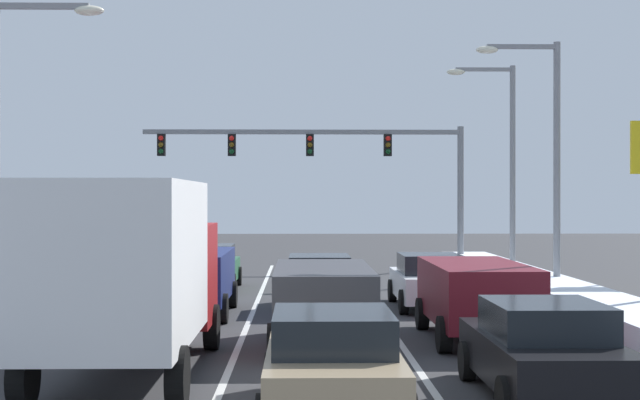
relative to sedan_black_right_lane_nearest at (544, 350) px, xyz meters
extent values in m
plane|color=#333335|center=(-3.29, 6.72, -0.76)|extent=(120.00, 120.00, 0.00)
cube|color=silver|center=(-1.59, 10.13, -0.76)|extent=(0.14, 37.46, 0.01)
cube|color=silver|center=(-4.99, 10.13, -0.76)|extent=(0.14, 37.46, 0.01)
cube|color=silver|center=(3.71, 10.13, -0.45)|extent=(1.97, 37.46, 0.62)
cube|color=silver|center=(-10.29, 10.13, -0.44)|extent=(1.70, 37.46, 0.64)
cube|color=black|center=(0.00, 0.04, -0.13)|extent=(1.82, 4.50, 0.70)
cube|color=black|center=(0.00, -0.11, 0.47)|extent=(1.64, 2.20, 0.55)
cube|color=red|center=(-0.69, -2.16, -0.01)|extent=(0.24, 0.08, 0.14)
cube|color=red|center=(0.69, -2.16, -0.01)|extent=(0.24, 0.08, 0.14)
cylinder|color=black|center=(-0.89, 1.59, -0.43)|extent=(0.22, 0.66, 0.66)
cylinder|color=black|center=(0.89, 1.59, -0.43)|extent=(0.22, 0.66, 0.66)
cylinder|color=black|center=(-0.89, -1.51, -0.43)|extent=(0.22, 0.66, 0.66)
cylinder|color=black|center=(0.89, -1.51, -0.43)|extent=(0.22, 0.66, 0.66)
cube|color=maroon|center=(0.10, 6.12, 0.28)|extent=(1.95, 4.90, 1.25)
cube|color=black|center=(0.10, 3.71, 0.56)|extent=(1.56, 0.06, 0.55)
cube|color=red|center=(-0.68, 3.72, 0.18)|extent=(0.20, 0.08, 0.28)
cube|color=red|center=(0.88, 3.72, 0.18)|extent=(0.20, 0.08, 0.28)
cylinder|color=black|center=(-0.85, 7.82, -0.39)|extent=(0.25, 0.74, 0.74)
cylinder|color=black|center=(1.06, 7.82, -0.39)|extent=(0.25, 0.74, 0.74)
cylinder|color=black|center=(-0.85, 4.42, -0.39)|extent=(0.25, 0.74, 0.74)
cylinder|color=black|center=(1.06, 4.42, -0.39)|extent=(0.25, 0.74, 0.74)
cube|color=silver|center=(-0.09, 12.25, -0.13)|extent=(1.82, 4.50, 0.70)
cube|color=black|center=(-0.09, 12.10, 0.47)|extent=(1.64, 2.20, 0.55)
cube|color=red|center=(-0.78, 10.05, -0.01)|extent=(0.24, 0.08, 0.14)
cube|color=red|center=(0.60, 10.05, -0.01)|extent=(0.24, 0.08, 0.14)
cylinder|color=black|center=(-0.98, 13.80, -0.43)|extent=(0.22, 0.66, 0.66)
cylinder|color=black|center=(0.80, 13.80, -0.43)|extent=(0.22, 0.66, 0.66)
cylinder|color=black|center=(-0.98, 10.70, -0.43)|extent=(0.22, 0.66, 0.66)
cylinder|color=black|center=(0.80, 10.70, -0.43)|extent=(0.22, 0.66, 0.66)
cube|color=#937F60|center=(-3.26, -1.07, -0.13)|extent=(1.82, 4.50, 0.70)
cube|color=black|center=(-3.26, -1.22, 0.47)|extent=(1.64, 2.20, 0.55)
cube|color=red|center=(-3.95, -3.27, -0.01)|extent=(0.24, 0.08, 0.14)
cube|color=red|center=(-2.57, -3.27, -0.01)|extent=(0.24, 0.08, 0.14)
cylinder|color=black|center=(-4.15, 0.48, -0.43)|extent=(0.22, 0.66, 0.66)
cylinder|color=black|center=(-2.37, 0.48, -0.43)|extent=(0.22, 0.66, 0.66)
cube|color=#38383D|center=(-3.24, 5.10, 0.28)|extent=(1.95, 4.90, 1.25)
cube|color=black|center=(-3.24, 2.69, 0.56)|extent=(1.56, 0.06, 0.55)
cube|color=red|center=(-4.02, 2.70, 0.18)|extent=(0.20, 0.08, 0.28)
cube|color=red|center=(-2.46, 2.70, 0.18)|extent=(0.20, 0.08, 0.28)
cylinder|color=black|center=(-4.20, 6.80, -0.39)|extent=(0.25, 0.74, 0.74)
cylinder|color=black|center=(-2.29, 6.80, -0.39)|extent=(0.25, 0.74, 0.74)
cylinder|color=black|center=(-4.20, 3.40, -0.39)|extent=(0.25, 0.74, 0.74)
cylinder|color=black|center=(-2.29, 3.40, -0.39)|extent=(0.25, 0.74, 0.74)
cube|color=slate|center=(-3.19, 11.77, -0.13)|extent=(1.82, 4.50, 0.70)
cube|color=black|center=(-3.19, 11.62, 0.47)|extent=(1.64, 2.20, 0.55)
cube|color=red|center=(-3.88, 9.57, -0.01)|extent=(0.24, 0.08, 0.14)
cube|color=red|center=(-2.50, 9.57, -0.01)|extent=(0.24, 0.08, 0.14)
cylinder|color=black|center=(-4.08, 13.32, -0.43)|extent=(0.22, 0.66, 0.66)
cylinder|color=black|center=(-2.30, 13.32, -0.43)|extent=(0.22, 0.66, 0.66)
cylinder|color=black|center=(-4.08, 10.22, -0.43)|extent=(0.22, 0.66, 0.66)
cylinder|color=black|center=(-2.30, 10.22, -0.43)|extent=(0.22, 0.66, 0.66)
cube|color=maroon|center=(-6.63, 4.66, 0.80)|extent=(2.35, 2.20, 2.00)
cube|color=silver|center=(-6.63, 1.06, 1.30)|extent=(2.35, 5.00, 2.60)
cylinder|color=black|center=(-7.76, 4.96, -0.30)|extent=(0.28, 0.92, 0.92)
cylinder|color=black|center=(-5.51, 4.96, -0.30)|extent=(0.28, 0.92, 0.92)
cylinder|color=black|center=(-7.76, -0.44, -0.30)|extent=(0.28, 0.92, 0.92)
cylinder|color=black|center=(-5.51, -0.44, -0.30)|extent=(0.28, 0.92, 0.92)
cube|color=navy|center=(-6.57, 10.66, 0.28)|extent=(1.95, 4.90, 1.25)
cube|color=black|center=(-6.57, 8.25, 0.56)|extent=(1.56, 0.06, 0.55)
cube|color=red|center=(-7.35, 8.26, 0.18)|extent=(0.20, 0.08, 0.28)
cube|color=red|center=(-5.79, 8.26, 0.18)|extent=(0.20, 0.08, 0.28)
cylinder|color=black|center=(-7.53, 12.36, -0.39)|extent=(0.25, 0.74, 0.74)
cylinder|color=black|center=(-5.62, 12.36, -0.39)|extent=(0.25, 0.74, 0.74)
cylinder|color=black|center=(-7.53, 8.96, -0.39)|extent=(0.25, 0.74, 0.74)
cylinder|color=black|center=(-5.62, 8.96, -0.39)|extent=(0.25, 0.74, 0.74)
cube|color=#1E5633|center=(-6.78, 17.58, -0.13)|extent=(1.82, 4.50, 0.70)
cube|color=black|center=(-6.78, 17.43, 0.47)|extent=(1.64, 2.20, 0.55)
cube|color=red|center=(-7.47, 15.38, -0.01)|extent=(0.24, 0.08, 0.14)
cube|color=red|center=(-6.09, 15.38, -0.01)|extent=(0.24, 0.08, 0.14)
cylinder|color=black|center=(-7.67, 19.13, -0.43)|extent=(0.22, 0.66, 0.66)
cylinder|color=black|center=(-5.89, 19.13, -0.43)|extent=(0.22, 0.66, 0.66)
cylinder|color=black|center=(-7.67, 16.03, -0.43)|extent=(0.22, 0.66, 0.66)
cylinder|color=black|center=(-5.89, 16.03, -0.43)|extent=(0.22, 0.66, 0.66)
cylinder|color=slate|center=(3.31, 27.16, 2.34)|extent=(0.28, 0.28, 6.20)
cube|color=slate|center=(-3.62, 27.16, 5.19)|extent=(13.86, 0.20, 0.20)
cube|color=black|center=(0.11, 27.16, 4.61)|extent=(0.34, 0.34, 0.95)
sphere|color=red|center=(0.11, 26.97, 4.90)|extent=(0.22, 0.22, 0.22)
sphere|color=#593F0C|center=(0.11, 26.97, 4.61)|extent=(0.22, 0.22, 0.22)
sphere|color=#0C3819|center=(0.11, 26.97, 4.33)|extent=(0.22, 0.22, 0.22)
cube|color=black|center=(-3.29, 27.16, 4.61)|extent=(0.34, 0.34, 0.95)
sphere|color=red|center=(-3.29, 26.97, 4.90)|extent=(0.22, 0.22, 0.22)
sphere|color=#593F0C|center=(-3.29, 26.97, 4.61)|extent=(0.22, 0.22, 0.22)
sphere|color=#0C3819|center=(-3.29, 26.97, 4.33)|extent=(0.22, 0.22, 0.22)
cube|color=black|center=(-6.69, 27.16, 4.61)|extent=(0.34, 0.34, 0.95)
sphere|color=red|center=(-6.69, 26.97, 4.90)|extent=(0.22, 0.22, 0.22)
sphere|color=#593F0C|center=(-6.69, 26.97, 4.61)|extent=(0.22, 0.22, 0.22)
sphere|color=#0C3819|center=(-6.69, 26.97, 4.33)|extent=(0.22, 0.22, 0.22)
cube|color=black|center=(-9.75, 27.16, 4.61)|extent=(0.34, 0.34, 0.95)
sphere|color=red|center=(-9.75, 26.97, 4.90)|extent=(0.22, 0.22, 0.22)
sphere|color=#593F0C|center=(-9.75, 26.97, 4.61)|extent=(0.22, 0.22, 0.22)
sphere|color=#0C3819|center=(-9.75, 26.97, 4.33)|extent=(0.22, 0.22, 0.22)
cylinder|color=gray|center=(4.33, 15.24, 3.22)|extent=(0.22, 0.22, 7.96)
cube|color=gray|center=(3.23, 15.24, 7.04)|extent=(2.20, 0.14, 0.14)
ellipsoid|color=#EAE5C6|center=(2.13, 15.24, 6.94)|extent=(0.70, 0.36, 0.24)
cylinder|color=gray|center=(4.46, 22.05, 3.32)|extent=(0.22, 0.22, 8.16)
cube|color=gray|center=(3.36, 22.05, 7.25)|extent=(2.20, 0.14, 0.14)
ellipsoid|color=#EAE5C6|center=(2.26, 22.05, 7.15)|extent=(0.70, 0.36, 0.24)
cube|color=gray|center=(-9.78, 8.14, 6.83)|extent=(2.20, 0.14, 0.14)
ellipsoid|color=#EAE5C6|center=(-8.68, 8.14, 6.73)|extent=(0.70, 0.36, 0.24)
camera|label=1|loc=(-3.71, -14.46, 2.33)|focal=53.63mm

